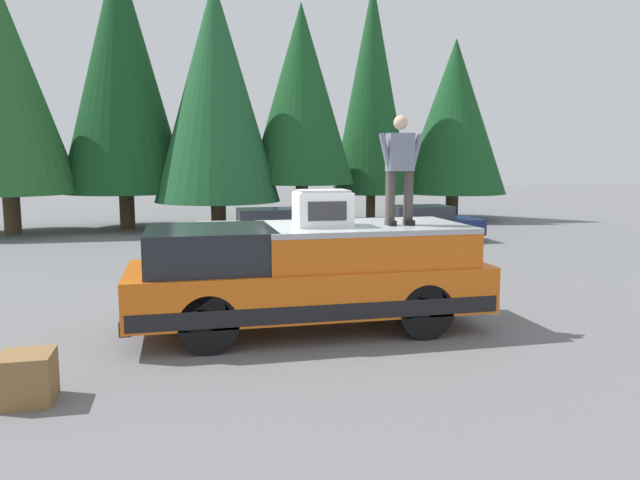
{
  "coord_description": "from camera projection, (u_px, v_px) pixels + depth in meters",
  "views": [
    {
      "loc": [
        -9.39,
        1.61,
        2.69
      ],
      "look_at": [
        0.25,
        -0.59,
        1.35
      ],
      "focal_mm": 34.02,
      "sensor_mm": 36.0,
      "label": 1
    }
  ],
  "objects": [
    {
      "name": "parked_car_white",
      "position": [
        267.0,
        228.0,
        18.47
      ],
      "size": [
        1.64,
        4.1,
        1.16
      ],
      "color": "white",
      "rests_on": "ground"
    },
    {
      "name": "compressor_unit",
      "position": [
        323.0,
        208.0,
        9.28
      ],
      "size": [
        0.65,
        0.84,
        0.56
      ],
      "color": "silver",
      "rests_on": "pickup_truck"
    },
    {
      "name": "ground_plane",
      "position": [
        288.0,
        326.0,
        9.79
      ],
      "size": [
        90.0,
        90.0,
        0.0
      ],
      "primitive_type": "plane",
      "color": "slate"
    },
    {
      "name": "conifer_right",
      "position": [
        121.0,
        72.0,
        22.63
      ],
      "size": [
        4.7,
        4.7,
        10.4
      ],
      "color": "#4C3826",
      "rests_on": "ground"
    },
    {
      "name": "person_on_truck_bed",
      "position": [
        400.0,
        167.0,
        9.37
      ],
      "size": [
        0.29,
        0.72,
        1.69
      ],
      "color": "#423D38",
      "rests_on": "pickup_truck"
    },
    {
      "name": "conifer_left",
      "position": [
        372.0,
        89.0,
        25.34
      ],
      "size": [
        3.31,
        3.31,
        9.93
      ],
      "color": "#4C3826",
      "rests_on": "ground"
    },
    {
      "name": "conifer_far_left",
      "position": [
        454.0,
        117.0,
        26.25
      ],
      "size": [
        4.57,
        4.57,
        7.77
      ],
      "color": "#4C3826",
      "rests_on": "ground"
    },
    {
      "name": "conifer_center_left",
      "position": [
        301.0,
        95.0,
        23.33
      ],
      "size": [
        4.1,
        4.1,
        8.56
      ],
      "color": "#4C3826",
      "rests_on": "ground"
    },
    {
      "name": "conifer_far_right",
      "position": [
        4.0,
        89.0,
        20.95
      ],
      "size": [
        4.78,
        4.78,
        8.68
      ],
      "color": "#4C3826",
      "rests_on": "ground"
    },
    {
      "name": "wooden_crate",
      "position": [
        27.0,
        378.0,
        6.68
      ],
      "size": [
        0.56,
        0.56,
        0.56
      ],
      "primitive_type": "cube",
      "color": "olive",
      "rests_on": "ground"
    },
    {
      "name": "pickup_truck",
      "position": [
        309.0,
        275.0,
        9.49
      ],
      "size": [
        2.01,
        5.54,
        1.65
      ],
      "color": "orange",
      "rests_on": "ground"
    },
    {
      "name": "parked_car_navy",
      "position": [
        417.0,
        224.0,
        19.56
      ],
      "size": [
        1.64,
        4.1,
        1.16
      ],
      "color": "navy",
      "rests_on": "ground"
    },
    {
      "name": "conifer_center_right",
      "position": [
        216.0,
        92.0,
        22.18
      ],
      "size": [
        4.64,
        4.64,
        9.1
      ],
      "color": "#4C3826",
      "rests_on": "ground"
    }
  ]
}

